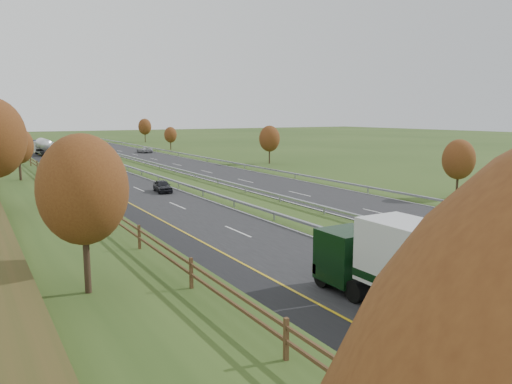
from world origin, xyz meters
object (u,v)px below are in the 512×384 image
Objects in this scene: car_dark_near at (163,186)px; car_oncoming at (144,150)px; road_tanker at (43,146)px; car_small_far at (34,143)px; car_silver_mid at (88,166)px; box_lorry at (479,287)px.

car_oncoming is (15.80, 55.70, 0.01)m from car_dark_near.
road_tanker is 2.08× the size of car_small_far.
car_dark_near is 93.15m from car_small_far.
car_oncoming is (18.54, 30.58, -0.01)m from car_silver_mid.
box_lorry reaches higher than road_tanker.
road_tanker is at bearing 90.97° from box_lorry.
road_tanker is at bearing 87.13° from car_silver_mid.
box_lorry is 98.60m from car_oncoming.
car_silver_mid is (1.62, -35.11, -1.14)m from road_tanker.
road_tanker reaches higher than car_oncoming.
box_lorry is at bearing -89.03° from road_tanker.
car_small_far is (0.18, 68.00, 0.10)m from car_silver_mid.
box_lorry is 66.28m from car_silver_mid.
car_small_far is 41.68m from car_oncoming.
car_dark_near is 25.26m from car_silver_mid.
car_oncoming is at bearing -12.66° from road_tanker.
car_silver_mid is (-2.74, 25.11, 0.02)m from car_dark_near.
road_tanker is 2.70× the size of car_silver_mid.
car_small_far is (-2.56, 93.12, 0.12)m from car_dark_near.
road_tanker reaches higher than car_silver_mid.
car_silver_mid is at bearing 54.22° from car_oncoming.
box_lorry is 1.45× the size of road_tanker.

